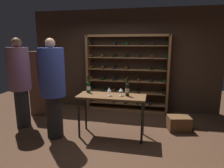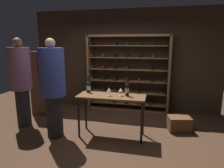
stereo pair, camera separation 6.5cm
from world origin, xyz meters
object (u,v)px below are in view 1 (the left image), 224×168
Objects in this scene: display_cabinet at (40,83)px; wine_bottle_black_capsule at (88,87)px; wine_bottle_green_slim at (127,89)px; wine_glass_stemmed_left at (109,90)px; tasting_table at (112,100)px; person_bystander_dark_jacket at (53,84)px; wine_rack at (126,74)px; wine_crate at (179,123)px; wine_glass_stemmed_center at (121,90)px; person_guest_khaki at (20,79)px.

wine_bottle_black_capsule is (1.64, -0.76, 0.15)m from display_cabinet.
display_cabinet is 2.65m from wine_bottle_green_slim.
tasting_table is at bearing 21.75° from wine_glass_stemmed_left.
wine_bottle_black_capsule is 0.96× the size of wine_bottle_green_slim.
wine_bottle_black_capsule is at bearing -38.90° from person_bystander_dark_jacket.
wine_rack is 1.96m from wine_crate.
wine_rack is 1.69m from wine_glass_stemmed_left.
person_bystander_dark_jacket is 1.14m from wine_glass_stemmed_left.
wine_glass_stemmed_center is at bearing -86.13° from wine_rack.
wine_rack is at bearing -16.22° from person_bystander_dark_jacket.
wine_bottle_green_slim is (2.50, -0.86, 0.16)m from display_cabinet.
wine_rack reaches higher than person_guest_khaki.
person_bystander_dark_jacket is 12.49× the size of wine_glass_stemmed_left.
wine_bottle_green_slim is (-1.10, -0.54, 0.86)m from wine_crate.
person_guest_khaki reaches higher than tasting_table.
wine_crate is (3.56, 0.52, -0.97)m from person_guest_khaki.
wine_rack is 1.14× the size of person_bystander_dark_jacket.
display_cabinet is 4.77× the size of wine_bottle_black_capsule.
person_guest_khaki is 2.10m from wine_glass_stemmed_left.
wine_glass_stemmed_center is at bearing -175.90° from wine_bottle_green_slim.
wine_rack is 2.73m from person_guest_khaki.
wine_rack is 6.15× the size of wine_bottle_green_slim.
tasting_table is 0.68× the size of person_guest_khaki.
tasting_table is 0.81× the size of display_cabinet.
person_guest_khaki is 2.33m from wine_glass_stemmed_center.
wine_bottle_black_capsule is at bearing -24.77° from display_cabinet.
wine_rack is 4.82× the size of wine_crate.
display_cabinet is at bearing 156.61° from wine_glass_stemmed_left.
person_guest_khaki is at bearing -176.87° from wine_bottle_black_capsule.
wine_crate is at bearing -5.22° from display_cabinet.
wine_crate is 0.28× the size of display_cabinet.
wine_bottle_green_slim is (1.46, 0.32, -0.10)m from person_bystander_dark_jacket.
wine_glass_stemmed_center is (-1.23, -0.54, 0.84)m from wine_crate.
wine_crate is at bearing 23.82° from wine_glass_stemmed_center.
wine_bottle_green_slim is at bearing -19.06° from display_cabinet.
tasting_table is 2.37m from display_cabinet.
person_bystander_dark_jacket is 4.21× the size of wine_crate.
wine_crate is 1.50m from wine_bottle_green_slim.
wine_bottle_black_capsule is at bearing 161.32° from wine_glass_stemmed_left.
wine_rack reaches higher than wine_glass_stemmed_left.
person_guest_khaki is 1.19× the size of display_cabinet.
wine_rack is 14.88× the size of wine_glass_stemmed_center.
tasting_table is at bearing -157.78° from wine_crate.
person_bystander_dark_jacket is 0.75m from wine_bottle_black_capsule.
person_guest_khaki is at bearing 178.28° from tasting_table.
person_guest_khaki is at bearing 179.54° from wine_bottle_green_slim.
tasting_table is 0.61m from wine_bottle_black_capsule.
wine_bottle_black_capsule is at bearing 170.94° from wine_glass_stemmed_center.
person_guest_khaki is at bearing -171.76° from wine_crate.
person_guest_khaki is 4.26× the size of wine_crate.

